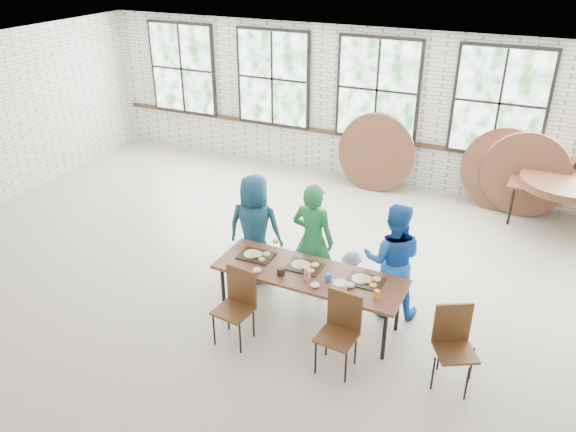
% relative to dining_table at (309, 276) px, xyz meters
% --- Properties ---
extents(room, '(12.00, 12.00, 12.00)m').
position_rel_dining_table_xyz_m(room, '(-0.64, 4.79, 1.14)').
color(room, '#C6B29D').
rests_on(room, ground).
extents(dining_table, '(2.41, 0.84, 0.74)m').
position_rel_dining_table_xyz_m(dining_table, '(0.00, 0.00, 0.00)').
color(dining_table, brown).
rests_on(dining_table, ground).
extents(chair_near_left, '(0.46, 0.45, 0.95)m').
position_rel_dining_table_xyz_m(chair_near_left, '(-0.66, -0.65, -0.13)').
color(chair_near_left, '#52321B').
rests_on(chair_near_left, ground).
extents(chair_near_right, '(0.45, 0.44, 0.95)m').
position_rel_dining_table_xyz_m(chair_near_right, '(0.64, -0.59, -0.13)').
color(chair_near_right, '#52321B').
rests_on(chair_near_right, ground).
extents(chair_spare, '(0.56, 0.56, 0.95)m').
position_rel_dining_table_xyz_m(chair_spare, '(1.84, -0.30, -0.13)').
color(chair_spare, '#52321B').
rests_on(chair_spare, ground).
extents(adult_teal, '(0.86, 0.64, 1.60)m').
position_rel_dining_table_xyz_m(adult_teal, '(-1.10, 0.65, 0.11)').
color(adult_teal, navy).
rests_on(adult_teal, ground).
extents(adult_green, '(0.61, 0.41, 1.64)m').
position_rel_dining_table_xyz_m(adult_green, '(-0.22, 0.65, 0.13)').
color(adult_green, '#1F7640').
rests_on(adult_green, ground).
extents(toddler, '(0.53, 0.35, 0.76)m').
position_rel_dining_table_xyz_m(toddler, '(0.34, 0.65, -0.31)').
color(toddler, '#1F1749').
rests_on(toddler, ground).
extents(adult_blue, '(0.87, 0.74, 1.57)m').
position_rel_dining_table_xyz_m(adult_blue, '(0.88, 0.65, 0.10)').
color(adult_blue, blue).
rests_on(adult_blue, ground).
extents(storage_table, '(1.80, 0.76, 0.74)m').
position_rel_dining_table_xyz_m(storage_table, '(2.86, 4.24, -0.00)').
color(storage_table, brown).
rests_on(storage_table, ground).
extents(tabletop_clutter, '(1.95, 0.58, 0.11)m').
position_rel_dining_table_xyz_m(tabletop_clutter, '(0.09, -0.04, 0.08)').
color(tabletop_clutter, black).
rests_on(tabletop_clutter, dining_table).
extents(round_tops_stacked, '(1.50, 1.50, 0.13)m').
position_rel_dining_table_xyz_m(round_tops_stacked, '(2.86, 4.24, 0.12)').
color(round_tops_stacked, brown).
rests_on(round_tops_stacked, storage_table).
extents(round_tops_leaning, '(4.22, 0.45, 1.49)m').
position_rel_dining_table_xyz_m(round_tops_leaning, '(0.76, 4.52, 0.05)').
color(round_tops_leaning, brown).
rests_on(round_tops_leaning, ground).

